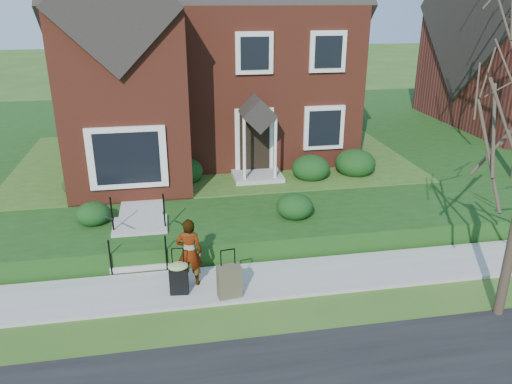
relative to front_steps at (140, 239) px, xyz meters
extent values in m
plane|color=#2D5119|center=(2.50, -1.84, -0.47)|extent=(120.00, 120.00, 0.00)
cube|color=#9E9B93|center=(2.50, -1.84, -0.43)|extent=(60.00, 1.60, 0.08)
cube|color=#183E10|center=(6.50, 9.06, -0.17)|extent=(44.00, 20.00, 0.60)
cube|color=#9E9B93|center=(0.00, 3.16, 0.16)|extent=(1.20, 6.00, 0.06)
cube|color=maroon|center=(2.50, 8.16, 2.83)|extent=(10.00, 8.00, 5.40)
cube|color=maroon|center=(-0.30, 3.36, 2.83)|extent=(3.60, 2.40, 5.40)
cube|color=white|center=(-0.30, 2.21, 1.53)|extent=(2.20, 0.30, 1.80)
cube|color=black|center=(3.70, 4.10, 1.18)|extent=(1.00, 0.12, 2.10)
cube|color=black|center=(6.10, 4.11, 1.63)|extent=(1.40, 0.10, 1.50)
cube|color=#9E9B93|center=(0.00, -0.84, -0.32)|extent=(1.40, 0.30, 0.15)
cube|color=#9E9B93|center=(0.00, -0.54, -0.17)|extent=(1.40, 0.30, 0.15)
cube|color=#9E9B93|center=(0.00, -0.24, -0.02)|extent=(1.40, 0.30, 0.15)
cube|color=#9E9B93|center=(0.00, 0.06, 0.13)|extent=(1.40, 0.30, 0.15)
cube|color=#9E9B93|center=(0.00, 0.61, 0.13)|extent=(1.40, 0.80, 0.15)
cylinder|color=black|center=(-0.65, -0.99, 0.06)|extent=(0.04, 0.04, 0.90)
cylinder|color=black|center=(-0.65, 0.21, 0.66)|extent=(0.04, 0.04, 0.90)
cylinder|color=black|center=(0.65, -0.99, 0.06)|extent=(0.04, 0.04, 0.90)
cylinder|color=black|center=(0.65, 0.21, 0.66)|extent=(0.04, 0.04, 0.90)
ellipsoid|color=black|center=(-1.74, 3.13, 0.57)|extent=(1.26, 1.26, 0.88)
ellipsoid|color=black|center=(1.30, 3.77, 0.56)|extent=(1.24, 1.24, 0.87)
ellipsoid|color=black|center=(5.45, 3.31, 0.57)|extent=(1.26, 1.26, 0.88)
ellipsoid|color=black|center=(7.06, 3.47, 0.60)|extent=(1.36, 1.36, 0.95)
ellipsoid|color=black|center=(-1.23, 0.94, 0.44)|extent=(0.90, 0.90, 0.63)
ellipsoid|color=black|center=(4.17, 0.41, 0.48)|extent=(1.01, 1.01, 0.71)
imported|color=#999999|center=(1.18, -1.73, 0.42)|extent=(0.65, 0.49, 1.62)
cube|color=black|center=(0.91, -2.09, -0.09)|extent=(0.43, 0.26, 0.62)
cylinder|color=black|center=(0.91, -2.09, 0.68)|extent=(0.25, 0.05, 0.03)
cylinder|color=black|center=(0.79, -2.09, 0.45)|extent=(0.02, 0.02, 0.46)
cylinder|color=black|center=(1.03, -2.09, 0.45)|extent=(0.02, 0.02, 0.46)
cylinder|color=black|center=(0.76, -2.09, -0.36)|extent=(0.05, 0.06, 0.06)
cylinder|color=black|center=(1.05, -2.09, -0.36)|extent=(0.05, 0.06, 0.06)
ellipsoid|color=#8AA25D|center=(0.91, -2.09, 0.29)|extent=(0.48, 0.41, 0.14)
cube|color=#4E4934|center=(1.99, -2.41, -0.02)|extent=(0.55, 0.35, 0.74)
cylinder|color=black|center=(1.99, -2.41, 0.71)|extent=(0.31, 0.07, 0.03)
cylinder|color=black|center=(1.84, -2.41, 0.53)|extent=(0.02, 0.02, 0.36)
cylinder|color=black|center=(2.15, -2.41, 0.53)|extent=(0.02, 0.02, 0.36)
cylinder|color=black|center=(1.81, -2.41, -0.36)|extent=(0.05, 0.06, 0.06)
cylinder|color=black|center=(2.17, -2.41, -0.36)|extent=(0.05, 0.06, 0.06)
camera|label=1|loc=(0.90, -11.78, 5.76)|focal=35.00mm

